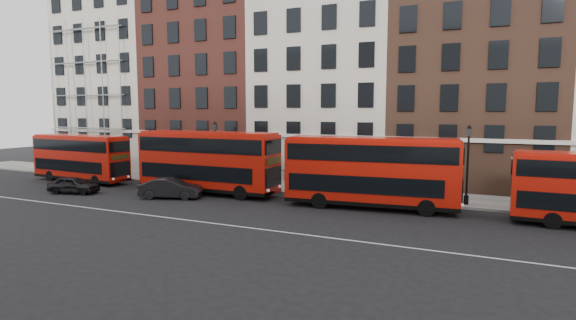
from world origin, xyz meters
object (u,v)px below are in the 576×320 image
at_px(bus_a, 80,157).
at_px(bus_b, 207,160).
at_px(car_front, 171,188).
at_px(bus_c, 370,171).
at_px(car_rear, 74,185).

relative_size(bus_a, bus_b, 0.89).
height_order(bus_b, car_front, bus_b).
bearing_deg(bus_a, bus_b, 3.30).
relative_size(bus_c, car_rear, 2.91).
relative_size(bus_b, bus_c, 1.01).
relative_size(bus_a, car_front, 2.26).
bearing_deg(car_rear, bus_b, -80.01).
relative_size(bus_a, bus_c, 0.89).
height_order(bus_a, bus_b, bus_b).
distance_m(bus_a, car_rear, 6.25).
distance_m(bus_b, bus_c, 12.78).
relative_size(car_rear, car_front, 0.87).
bearing_deg(bus_b, bus_a, -179.66).
height_order(bus_c, car_rear, bus_c).
bearing_deg(bus_c, bus_a, 174.56).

